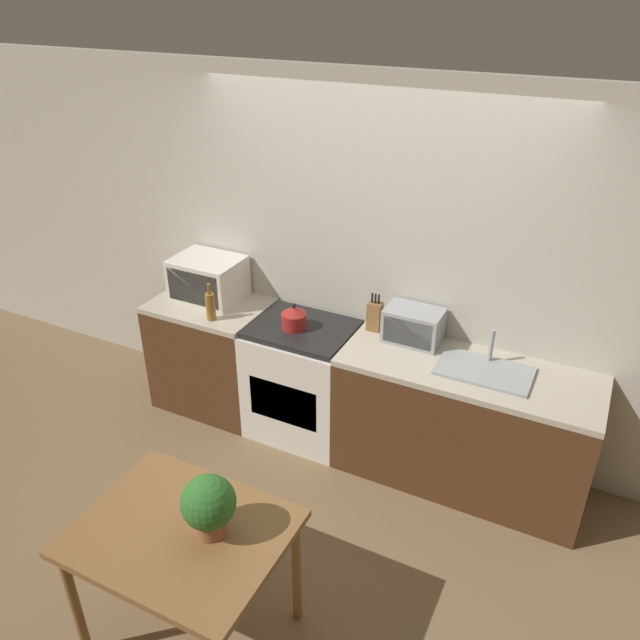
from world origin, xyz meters
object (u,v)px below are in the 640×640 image
object	(u,v)px
dining_table	(182,544)
microwave	(208,278)
kettle	(294,318)
stove_range	(303,380)
toaster_oven	(413,326)
bottle	(211,306)

from	to	relation	value
dining_table	microwave	bearing A→B (deg)	121.51
kettle	dining_table	bearing A→B (deg)	-79.03
kettle	microwave	bearing A→B (deg)	171.14
kettle	stove_range	bearing A→B (deg)	40.64
stove_range	toaster_oven	bearing A→B (deg)	12.32
bottle	toaster_oven	world-z (taller)	bottle
microwave	dining_table	xyz separation A→B (m)	(1.15, -1.87, -0.38)
stove_range	toaster_oven	distance (m)	0.96
toaster_oven	microwave	bearing A→B (deg)	-177.25
dining_table	toaster_oven	bearing A→B (deg)	76.65
kettle	dining_table	distance (m)	1.81
microwave	kettle	bearing A→B (deg)	-8.86
dining_table	kettle	bearing A→B (deg)	100.97
toaster_oven	dining_table	size ratio (longest dim) A/B	0.38
microwave	bottle	distance (m)	0.36
stove_range	kettle	world-z (taller)	kettle
microwave	stove_range	bearing A→B (deg)	-5.89
kettle	dining_table	size ratio (longest dim) A/B	0.19
stove_range	bottle	xyz separation A→B (m)	(-0.64, -0.19, 0.56)
toaster_oven	kettle	bearing A→B (deg)	-165.75
stove_range	kettle	size ratio (longest dim) A/B	4.67
microwave	bottle	xyz separation A→B (m)	(0.22, -0.28, -0.05)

